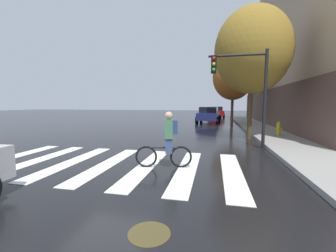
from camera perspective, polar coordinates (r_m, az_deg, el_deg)
ground_plane at (r=7.17m, az=-15.71°, el=-9.78°), size 120.00×120.00×0.00m
crosswalk_stripes at (r=7.17m, az=-15.79°, el=-9.73°), size 8.20×4.16×0.01m
manhole_cover at (r=3.54m, az=-5.06°, el=-26.76°), size 0.64×0.64×0.01m
sedan_mid at (r=22.25m, az=10.89°, el=3.04°), size 2.51×4.86×1.63m
sedan_far at (r=31.19m, az=12.65°, el=3.73°), size 2.49×4.70×1.57m
cyclist at (r=6.35m, az=-0.08°, el=-3.78°), size 1.69×0.42×1.69m
traffic_light_near at (r=9.89m, az=19.99°, el=11.06°), size 2.47×0.28×4.20m
fire_hydrant at (r=13.68m, az=27.56°, el=-0.56°), size 0.33×0.22×0.78m
street_tree_near at (r=12.70m, az=21.69°, el=18.26°), size 3.93×3.93×6.98m
street_tree_mid at (r=20.65m, az=17.08°, el=12.49°), size 3.64×3.64×6.47m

